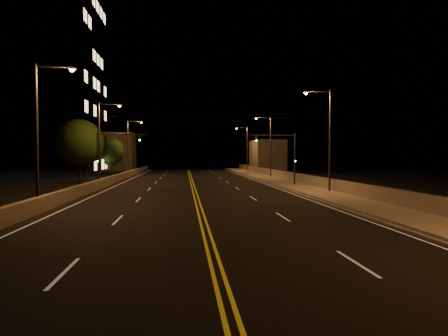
{
  "coord_description": "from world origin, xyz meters",
  "views": [
    {
      "loc": [
        -0.97,
        -9.82,
        3.48
      ],
      "look_at": [
        2.0,
        18.0,
        2.5
      ],
      "focal_mm": 30.0,
      "sensor_mm": 36.0,
      "label": 1
    }
  ],
  "objects": [
    {
      "name": "sidewalk",
      "position": [
        10.8,
        20.0,
        0.15
      ],
      "size": [
        3.6,
        120.0,
        0.3
      ],
      "primitive_type": "cube",
      "color": "gray",
      "rests_on": "ground"
    },
    {
      "name": "tree_2",
      "position": [
        -13.19,
        53.74,
        4.02
      ],
      "size": [
        4.71,
        4.71,
        6.38
      ],
      "color": "black",
      "rests_on": "ground"
    },
    {
      "name": "jersey_barrier",
      "position": [
        -9.65,
        20.0,
        0.48
      ],
      "size": [
        0.45,
        120.0,
        0.96
      ],
      "primitive_type": "cube",
      "color": "gray",
      "rests_on": "ground"
    },
    {
      "name": "parapet_rail",
      "position": [
        12.45,
        20.0,
        1.33
      ],
      "size": [
        0.06,
        120.0,
        0.06
      ],
      "primitive_type": "cylinder",
      "rotation": [
        1.57,
        0.0,
        0.0
      ],
      "color": "black",
      "rests_on": "parapet_wall"
    },
    {
      "name": "curb",
      "position": [
        8.93,
        20.0,
        0.07
      ],
      "size": [
        0.14,
        120.0,
        0.15
      ],
      "primitive_type": "cube",
      "color": "gray",
      "rests_on": "ground"
    },
    {
      "name": "streetlight_4",
      "position": [
        -9.92,
        14.89,
        5.29
      ],
      "size": [
        2.55,
        0.28,
        9.17
      ],
      "color": "#2D2D33",
      "rests_on": "ground"
    },
    {
      "name": "distant_building_left",
      "position": [
        -16.0,
        74.74,
        4.14
      ],
      "size": [
        8.0,
        8.0,
        8.29
      ],
      "primitive_type": "cube",
      "color": "slate",
      "rests_on": "ground"
    },
    {
      "name": "streetlight_3",
      "position": [
        11.52,
        65.25,
        5.29
      ],
      "size": [
        2.55,
        0.28,
        9.17
      ],
      "color": "#2D2D33",
      "rests_on": "ground"
    },
    {
      "name": "traffic_signal_left",
      "position": [
        -8.77,
        29.8,
        3.71
      ],
      "size": [
        5.11,
        0.31,
        5.82
      ],
      "color": "#2D2D33",
      "rests_on": "ground"
    },
    {
      "name": "ground",
      "position": [
        0.0,
        0.0,
        0.0
      ],
      "size": [
        160.0,
        160.0,
        0.0
      ],
      "primitive_type": "plane",
      "color": "black",
      "rests_on": "ground"
    },
    {
      "name": "building_tower",
      "position": [
        -25.78,
        47.32,
        15.8
      ],
      "size": [
        24.0,
        15.0,
        32.75
      ],
      "color": "slate",
      "rests_on": "ground"
    },
    {
      "name": "streetlight_1",
      "position": [
        11.52,
        21.94,
        5.29
      ],
      "size": [
        2.55,
        0.28,
        9.17
      ],
      "color": "#2D2D33",
      "rests_on": "ground"
    },
    {
      "name": "streetlight_2",
      "position": [
        11.52,
        44.57,
        5.29
      ],
      "size": [
        2.55,
        0.28,
        9.17
      ],
      "color": "#2D2D33",
      "rests_on": "ground"
    },
    {
      "name": "overhead_wires",
      "position": [
        0.0,
        29.5,
        7.4
      ],
      "size": [
        22.0,
        0.03,
        0.83
      ],
      "color": "black"
    },
    {
      "name": "parapet_wall",
      "position": [
        12.45,
        20.0,
        0.8
      ],
      "size": [
        0.3,
        120.0,
        1.0
      ],
      "primitive_type": "cube",
      "color": "gray",
      "rests_on": "sidewalk"
    },
    {
      "name": "tree_1",
      "position": [
        -15.54,
        47.8,
        4.07
      ],
      "size": [
        4.76,
        4.76,
        6.46
      ],
      "color": "black",
      "rests_on": "ground"
    },
    {
      "name": "distant_building_right",
      "position": [
        16.5,
        67.87,
        3.28
      ],
      "size": [
        6.0,
        10.0,
        6.56
      ],
      "primitive_type": "cube",
      "color": "slate",
      "rests_on": "ground"
    },
    {
      "name": "lane_markings",
      "position": [
        0.0,
        19.93,
        0.02
      ],
      "size": [
        17.32,
        116.0,
        0.0
      ],
      "color": "silver",
      "rests_on": "road"
    },
    {
      "name": "streetlight_6",
      "position": [
        -9.92,
        53.22,
        5.29
      ],
      "size": [
        2.55,
        0.28,
        9.17
      ],
      "color": "#2D2D33",
      "rests_on": "ground"
    },
    {
      "name": "tree_0",
      "position": [
        -13.63,
        37.29,
        4.93
      ],
      "size": [
        5.77,
        5.77,
        7.82
      ],
      "color": "black",
      "rests_on": "ground"
    },
    {
      "name": "streetlight_5",
      "position": [
        -9.92,
        32.33,
        5.29
      ],
      "size": [
        2.55,
        0.28,
        9.17
      ],
      "color": "#2D2D33",
      "rests_on": "ground"
    },
    {
      "name": "road",
      "position": [
        0.0,
        20.0,
        0.01
      ],
      "size": [
        18.0,
        120.0,
        0.02
      ],
      "primitive_type": "cube",
      "color": "black",
      "rests_on": "ground"
    },
    {
      "name": "traffic_signal_right",
      "position": [
        9.97,
        29.8,
        3.71
      ],
      "size": [
        5.11,
        0.31,
        5.82
      ],
      "color": "#2D2D33",
      "rests_on": "ground"
    }
  ]
}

